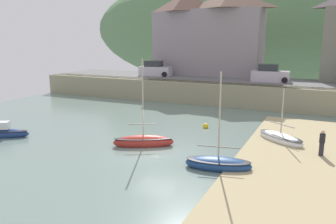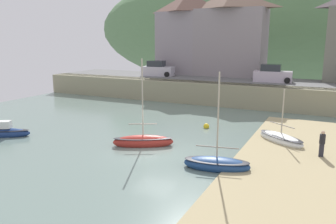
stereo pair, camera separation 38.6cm
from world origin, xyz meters
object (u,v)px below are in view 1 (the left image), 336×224
Objects in this scene: sailboat_blue_trim at (218,164)px; waterfront_building_left at (184,34)px; rowboat_small_beached at (280,138)px; fishing_boat_green at (143,141)px; mooring_buoy at (206,126)px; parked_car_by_wall at (270,74)px; waterfront_building_centre at (228,33)px; parked_car_near_slipway at (155,70)px; person_on_slipway at (322,142)px; sailboat_tall_mast at (0,133)px.

waterfront_building_left is at bearing 105.10° from sailboat_blue_trim.
sailboat_blue_trim reaches higher than rowboat_small_beached.
mooring_buoy is at bearing 41.90° from fishing_boat_green.
sailboat_blue_trim is at bearing -73.91° from rowboat_small_beached.
waterfront_building_centre is at bearing 139.83° from parked_car_by_wall.
parked_car_near_slipway is at bearing 175.99° from parked_car_by_wall.
waterfront_building_left is 2.49× the size of parked_car_near_slipway.
parked_car_by_wall is 2.60× the size of person_on_slipway.
parked_car_near_slipway is 8.99× the size of mooring_buoy.
person_on_slipway is at bearing -23.07° from mooring_buoy.
sailboat_blue_trim is at bearing -139.11° from person_on_slipway.
waterfront_building_left is at bearing 53.31° from sailboat_tall_mast.
fishing_boat_green reaches higher than mooring_buoy.
mooring_buoy is (-8.69, 3.70, -0.84)m from person_on_slipway.
waterfront_building_left is 6.55× the size of person_on_slipway.
waterfront_building_centre is 29.79m from sailboat_tall_mast.
parked_car_by_wall is at bearing 78.37° from mooring_buoy.
sailboat_tall_mast is 0.97× the size of parked_car_near_slipway.
parked_car_near_slipway is 2.63× the size of person_on_slipway.
sailboat_tall_mast is 8.71× the size of mooring_buoy.
waterfront_building_centre reaches higher than fishing_boat_green.
sailboat_tall_mast is 22.25m from person_on_slipway.
waterfront_building_centre is 2.52× the size of parked_car_by_wall.
waterfront_building_left is 30.35m from sailboat_blue_trim.
waterfront_building_left is 22.36× the size of mooring_buoy.
person_on_slipway is at bearing -75.40° from parked_car_by_wall.
rowboat_small_beached is at bearing -51.89° from waterfront_building_left.
sailboat_tall_mast is 2.55× the size of person_on_slipway.
rowboat_small_beached is 6.22m from mooring_buoy.
sailboat_tall_mast is at bearing 171.79° from sailboat_blue_trim.
rowboat_small_beached is 0.95× the size of parked_car_by_wall.
rowboat_small_beached is 0.71× the size of sailboat_blue_trim.
mooring_buoy is at bearing 102.20° from sailboat_blue_trim.
person_on_slipway is at bearing -14.87° from fishing_boat_green.
mooring_buoy is at bearing -62.60° from waterfront_building_left.
waterfront_building_centre is at bearing 21.87° from parked_car_near_slipway.
rowboat_small_beached is at bearing 58.26° from sailboat_blue_trim.
fishing_boat_green is at bearing -109.66° from mooring_buoy.
rowboat_small_beached is 0.96× the size of sailboat_tall_mast.
rowboat_small_beached is 0.65× the size of fishing_boat_green.
rowboat_small_beached is at bearing 140.57° from person_on_slipway.
waterfront_building_left is 1.00× the size of waterfront_building_centre.
fishing_boat_green reaches higher than rowboat_small_beached.
parked_car_near_slipway reaches higher than sailboat_tall_mast.
rowboat_small_beached is at bearing -7.89° from sailboat_tall_mast.
person_on_slipway is (18.13, -21.92, -6.82)m from waterfront_building_left.
waterfront_building_centre is 6.54× the size of person_on_slipway.
fishing_boat_green is 11.29m from person_on_slipway.
sailboat_tall_mast is at bearing -97.26° from waterfront_building_left.
parked_car_by_wall is (14.46, 0.00, 0.00)m from parked_car_near_slipway.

